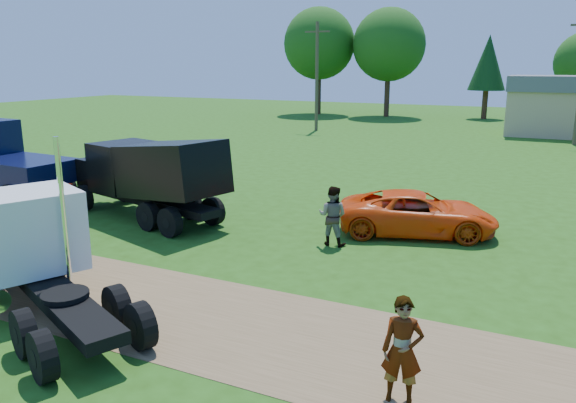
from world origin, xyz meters
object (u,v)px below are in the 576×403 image
at_px(black_dump_truck, 149,173).
at_px(orange_pickup, 417,213).
at_px(spectator_a, 402,350).
at_px(white_semi_tractor, 31,249).

height_order(black_dump_truck, orange_pickup, black_dump_truck).
height_order(orange_pickup, spectator_a, spectator_a).
bearing_deg(black_dump_truck, spectator_a, -18.68).
xyz_separation_m(black_dump_truck, spectator_a, (11.37, -7.38, -0.79)).
bearing_deg(orange_pickup, black_dump_truck, 87.45).
relative_size(black_dump_truck, spectator_a, 3.92).
xyz_separation_m(orange_pickup, spectator_a, (2.04, -9.83, 0.22)).
xyz_separation_m(white_semi_tractor, black_dump_truck, (-2.44, 7.26, 0.34)).
relative_size(white_semi_tractor, orange_pickup, 1.30).
distance_m(white_semi_tractor, orange_pickup, 11.93).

